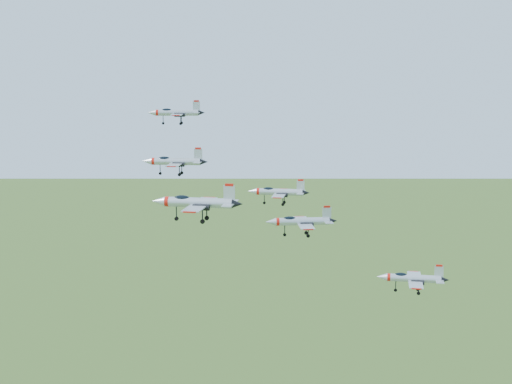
# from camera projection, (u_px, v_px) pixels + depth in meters

# --- Properties ---
(jet_lead) EXTENTS (10.47, 8.88, 2.84)m
(jet_lead) POSITION_uv_depth(u_px,v_px,m) (175.00, 113.00, 130.55)
(jet_lead) COLOR #B5BBC2
(jet_left_high) EXTENTS (11.57, 9.69, 3.10)m
(jet_left_high) POSITION_uv_depth(u_px,v_px,m) (174.00, 161.00, 123.14)
(jet_left_high) COLOR #B5BBC2
(jet_right_high) EXTENTS (13.46, 11.13, 3.60)m
(jet_right_high) POSITION_uv_depth(u_px,v_px,m) (196.00, 202.00, 101.42)
(jet_right_high) COLOR #B5BBC2
(jet_left_low) EXTENTS (10.72, 8.89, 2.86)m
(jet_left_low) POSITION_uv_depth(u_px,v_px,m) (278.00, 192.00, 121.27)
(jet_left_low) COLOR #B5BBC2
(jet_right_low) EXTENTS (10.26, 8.79, 2.82)m
(jet_right_low) POSITION_uv_depth(u_px,v_px,m) (300.00, 221.00, 102.81)
(jet_right_low) COLOR #B5BBC2
(jet_trail) EXTENTS (11.74, 9.73, 3.14)m
(jet_trail) POSITION_uv_depth(u_px,v_px,m) (412.00, 278.00, 116.16)
(jet_trail) COLOR #B5BBC2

